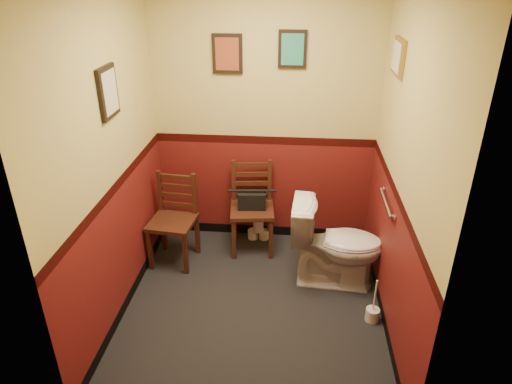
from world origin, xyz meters
TOP-DOWN VIEW (x-y plane):
  - floor at (0.00, 0.00)m, footprint 2.20×2.40m
  - wall_back at (0.00, 1.20)m, footprint 2.20×0.00m
  - wall_front at (0.00, -1.20)m, footprint 2.20×0.00m
  - wall_left at (-1.10, 0.00)m, footprint 0.00×2.40m
  - wall_right at (1.10, 0.00)m, footprint 0.00×2.40m
  - grab_bar at (1.07, 0.25)m, footprint 0.05×0.56m
  - framed_print_back_a at (-0.35, 1.18)m, footprint 0.28×0.04m
  - framed_print_back_b at (0.25, 1.18)m, footprint 0.26×0.04m
  - framed_print_left at (-1.08, 0.10)m, footprint 0.04×0.30m
  - framed_print_right at (1.08, 0.60)m, footprint 0.04×0.34m
  - toilet at (0.72, 0.43)m, footprint 0.87×0.52m
  - toilet_brush at (1.01, -0.08)m, footprint 0.12×0.12m
  - chair_left at (-0.85, 0.66)m, footprint 0.46×0.46m
  - chair_right at (-0.10, 0.96)m, footprint 0.48×0.48m
  - handbag at (-0.10, 0.91)m, footprint 0.29×0.16m
  - tp_stack at (-0.05, 1.10)m, footprint 0.23×0.14m

SIDE VIEW (x-z plane):
  - floor at x=0.00m, z-range 0.00..0.00m
  - toilet_brush at x=1.01m, z-range -0.14..0.27m
  - tp_stack at x=-0.05m, z-range -0.03..0.28m
  - toilet at x=0.72m, z-range 0.00..0.82m
  - chair_left at x=-0.85m, z-range 0.00..0.90m
  - chair_right at x=-0.10m, z-range 0.00..0.93m
  - handbag at x=-0.10m, z-range 0.47..0.68m
  - grab_bar at x=1.07m, z-range 0.92..0.98m
  - wall_back at x=0.00m, z-range 0.00..2.70m
  - wall_front at x=0.00m, z-range 0.00..2.70m
  - wall_left at x=-1.10m, z-range 0.00..2.70m
  - wall_right at x=1.10m, z-range 0.00..2.70m
  - framed_print_left at x=-1.08m, z-range 1.66..2.04m
  - framed_print_back_a at x=-0.35m, z-range 1.77..2.13m
  - framed_print_back_b at x=0.25m, z-range 1.83..2.17m
  - framed_print_right at x=1.08m, z-range 1.91..2.19m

